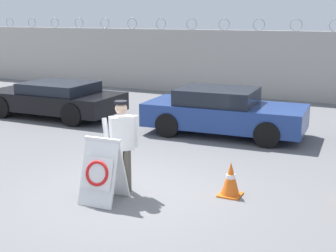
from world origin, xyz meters
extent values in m
plane|color=slate|center=(0.00, 0.00, 0.00)|extent=(90.00, 90.00, 0.00)
cube|color=#ADA8A0|center=(0.00, 11.15, 1.31)|extent=(36.00, 0.30, 2.62)
torus|color=gray|center=(-13.38, 11.15, 2.84)|extent=(0.47, 0.03, 0.47)
torus|color=gray|center=(-11.97, 11.15, 2.84)|extent=(0.47, 0.03, 0.47)
torus|color=gray|center=(-10.56, 11.15, 2.84)|extent=(0.47, 0.03, 0.47)
torus|color=gray|center=(-9.15, 11.15, 2.84)|extent=(0.47, 0.03, 0.47)
torus|color=gray|center=(-7.74, 11.15, 2.84)|extent=(0.47, 0.03, 0.47)
torus|color=gray|center=(-6.34, 11.15, 2.84)|extent=(0.47, 0.03, 0.47)
torus|color=gray|center=(-4.93, 11.15, 2.84)|extent=(0.47, 0.03, 0.47)
torus|color=gray|center=(-3.52, 11.15, 2.84)|extent=(0.47, 0.03, 0.47)
torus|color=gray|center=(-2.11, 11.15, 2.84)|extent=(0.47, 0.03, 0.47)
torus|color=gray|center=(-0.70, 11.15, 2.84)|extent=(0.47, 0.03, 0.47)
torus|color=gray|center=(0.70, 11.15, 2.84)|extent=(0.47, 0.03, 0.47)
torus|color=gray|center=(2.11, 11.15, 2.84)|extent=(0.47, 0.03, 0.47)
cube|color=white|center=(-0.25, -0.62, 0.55)|extent=(0.67, 0.41, 1.11)
cube|color=white|center=(-0.26, -0.28, 0.55)|extent=(0.67, 0.41, 1.11)
cube|color=white|center=(-0.25, -0.45, 1.12)|extent=(0.70, 0.10, 0.05)
cube|color=white|center=(-0.24, -0.66, 0.57)|extent=(0.56, 0.21, 0.54)
torus|color=red|center=(-0.24, -0.67, 0.57)|extent=(0.45, 0.21, 0.44)
cylinder|color=#514C42|center=(-0.12, 0.12, 0.40)|extent=(0.15, 0.15, 0.81)
cylinder|color=#514C42|center=(-0.24, -0.01, 0.40)|extent=(0.15, 0.15, 0.81)
cube|color=silver|center=(-0.18, 0.06, 1.12)|extent=(0.45, 0.46, 0.62)
sphere|color=#DBB293|center=(-0.18, 0.06, 1.58)|extent=(0.22, 0.22, 0.22)
cylinder|color=silver|center=(-0.01, 0.25, 1.13)|extent=(0.09, 0.09, 0.59)
cylinder|color=silver|center=(-0.43, -0.07, 1.11)|extent=(0.30, 0.29, 0.57)
cylinder|color=black|center=(-0.18, 0.06, 1.69)|extent=(0.23, 0.23, 0.05)
cube|color=orange|center=(1.68, 0.73, 0.01)|extent=(0.40, 0.40, 0.03)
cone|color=orange|center=(1.68, 0.73, 0.33)|extent=(0.34, 0.34, 0.60)
cylinder|color=white|center=(1.68, 0.73, 0.36)|extent=(0.17, 0.17, 0.08)
cylinder|color=black|center=(-6.97, 3.88, 0.35)|extent=(0.70, 0.21, 0.70)
cylinder|color=black|center=(-6.99, 5.70, 0.35)|extent=(0.70, 0.21, 0.70)
cylinder|color=black|center=(-4.23, 3.90, 0.35)|extent=(0.70, 0.21, 0.70)
cylinder|color=black|center=(-4.25, 5.73, 0.35)|extent=(0.70, 0.21, 0.70)
cube|color=black|center=(-5.61, 4.80, 0.52)|extent=(4.44, 1.98, 0.56)
cube|color=black|center=(-5.39, 4.80, 0.96)|extent=(2.14, 1.76, 0.32)
cylinder|color=black|center=(1.40, 5.84, 0.33)|extent=(0.67, 0.24, 0.66)
cylinder|color=black|center=(1.49, 4.15, 0.33)|extent=(0.67, 0.24, 0.66)
cylinder|color=black|center=(-1.26, 5.70, 0.33)|extent=(0.67, 0.24, 0.66)
cylinder|color=black|center=(-1.17, 4.00, 0.33)|extent=(0.67, 0.24, 0.66)
cube|color=navy|center=(0.11, 4.92, 0.54)|extent=(4.38, 2.04, 0.63)
cube|color=black|center=(-0.10, 4.91, 1.06)|extent=(2.15, 1.74, 0.41)
camera|label=1|loc=(4.13, -6.96, 3.20)|focal=50.00mm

